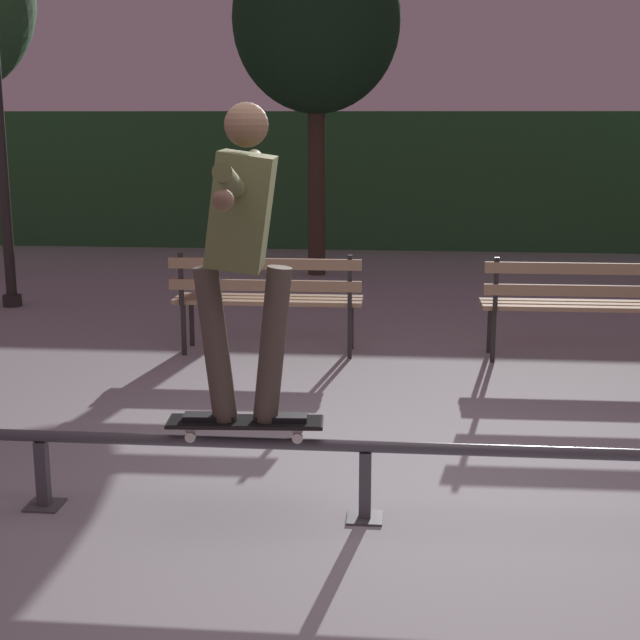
{
  "coord_description": "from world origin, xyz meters",
  "views": [
    {
      "loc": [
        0.18,
        -4.54,
        2.01
      ],
      "look_at": [
        -0.3,
        0.66,
        0.85
      ],
      "focal_mm": 52.44,
      "sensor_mm": 36.0,
      "label": 1
    }
  ],
  "objects_px": {
    "skateboard": "(245,423)",
    "park_bench_left_center": "(581,298)",
    "grind_rail": "(365,459)",
    "park_bench_leftmost": "(267,292)",
    "tree_behind_benches": "(317,21)",
    "skateboarder": "(243,237)"
  },
  "relations": [
    {
      "from": "park_bench_left_center",
      "to": "park_bench_leftmost",
      "type": "bearing_deg",
      "value": 180.0
    },
    {
      "from": "skateboard",
      "to": "park_bench_left_center",
      "type": "bearing_deg",
      "value": 55.58
    },
    {
      "from": "park_bench_leftmost",
      "to": "park_bench_left_center",
      "type": "bearing_deg",
      "value": 0.0
    },
    {
      "from": "skateboard",
      "to": "park_bench_left_center",
      "type": "relative_size",
      "value": 0.49
    },
    {
      "from": "grind_rail",
      "to": "skateboard",
      "type": "bearing_deg",
      "value": 180.0
    },
    {
      "from": "skateboarder",
      "to": "tree_behind_benches",
      "type": "distance_m",
      "value": 7.51
    },
    {
      "from": "skateboard",
      "to": "park_bench_leftmost",
      "type": "relative_size",
      "value": 0.49
    },
    {
      "from": "skateboarder",
      "to": "park_bench_left_center",
      "type": "height_order",
      "value": "skateboarder"
    },
    {
      "from": "park_bench_leftmost",
      "to": "tree_behind_benches",
      "type": "distance_m",
      "value": 4.82
    },
    {
      "from": "skateboarder",
      "to": "tree_behind_benches",
      "type": "height_order",
      "value": "tree_behind_benches"
    },
    {
      "from": "skateboard",
      "to": "tree_behind_benches",
      "type": "relative_size",
      "value": 0.19
    },
    {
      "from": "skateboard",
      "to": "skateboarder",
      "type": "bearing_deg",
      "value": 3.65
    },
    {
      "from": "skateboarder",
      "to": "park_bench_left_center",
      "type": "bearing_deg",
      "value": 55.62
    },
    {
      "from": "grind_rail",
      "to": "skateboard",
      "type": "xyz_separation_m",
      "value": [
        -0.6,
        0.0,
        0.17
      ]
    },
    {
      "from": "skateboarder",
      "to": "park_bench_leftmost",
      "type": "relative_size",
      "value": 0.97
    },
    {
      "from": "park_bench_leftmost",
      "to": "skateboarder",
      "type": "bearing_deg",
      "value": -83.39
    },
    {
      "from": "skateboarder",
      "to": "park_bench_leftmost",
      "type": "xyz_separation_m",
      "value": [
        -0.38,
        3.24,
        -0.89
      ]
    },
    {
      "from": "skateboard",
      "to": "tree_behind_benches",
      "type": "xyz_separation_m",
      "value": [
        -0.34,
        7.32,
        2.61
      ]
    },
    {
      "from": "park_bench_leftmost",
      "to": "park_bench_left_center",
      "type": "xyz_separation_m",
      "value": [
        2.59,
        0.0,
        0.0
      ]
    },
    {
      "from": "grind_rail",
      "to": "park_bench_leftmost",
      "type": "relative_size",
      "value": 2.46
    },
    {
      "from": "grind_rail",
      "to": "tree_behind_benches",
      "type": "xyz_separation_m",
      "value": [
        -0.95,
        7.32,
        2.78
      ]
    },
    {
      "from": "park_bench_leftmost",
      "to": "grind_rail",
      "type": "bearing_deg",
      "value": -73.22
    }
  ]
}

